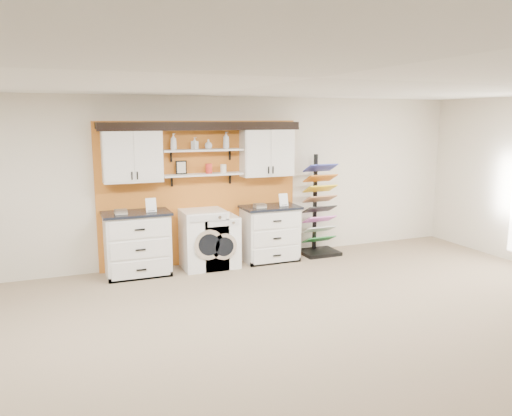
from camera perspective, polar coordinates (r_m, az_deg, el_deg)
name	(u,v)px	position (r m, az deg, el deg)	size (l,w,h in m)	color
floor	(311,367)	(5.25, 6.26, -17.56)	(10.00, 10.00, 0.00)	gray
ceiling	(317,78)	(4.66, 6.95, 14.56)	(10.00, 10.00, 0.00)	white
wall_back	(200,181)	(8.44, -6.42, 3.08)	(10.00, 10.00, 0.00)	beige
accent_panel	(201,193)	(8.44, -6.33, 1.71)	(3.40, 0.07, 2.40)	#BF6920
upper_cabinet_left	(132,155)	(7.97, -13.98, 5.89)	(0.90, 0.35, 0.84)	white
upper_cabinet_right	(267,151)	(8.58, 1.23, 6.48)	(0.90, 0.35, 0.84)	white
shelf_lower	(203,175)	(8.24, -6.07, 3.82)	(1.32, 0.28, 0.03)	white
shelf_upper	(203,150)	(8.20, -6.12, 6.60)	(1.32, 0.28, 0.03)	white
crown_molding	(202,125)	(8.20, -6.20, 9.38)	(3.30, 0.41, 0.13)	black
picture_frame	(181,167)	(8.18, -8.54, 4.60)	(0.18, 0.02, 0.22)	black
canister_red	(209,169)	(8.26, -5.41, 4.51)	(0.11, 0.11, 0.16)	red
canister_cream	(223,169)	(8.33, -3.75, 4.52)	(0.10, 0.10, 0.14)	silver
base_cabinet_left	(137,244)	(8.03, -13.40, -4.00)	(1.04, 0.66, 1.01)	white
base_cabinet_right	(270,233)	(8.64, 1.59, -2.90)	(0.98, 0.66, 0.96)	white
washer	(203,239)	(8.25, -6.05, -3.55)	(0.69, 0.71, 0.97)	white
dryer	(218,241)	(8.33, -4.39, -3.78)	(0.61, 0.71, 0.86)	white
sample_rack	(319,224)	(9.09, 7.21, -1.80)	(0.66, 0.55, 1.80)	black
soap_bottle_a	(173,142)	(8.08, -9.41, 7.49)	(0.10, 0.10, 0.26)	silver
soap_bottle_b	(195,143)	(8.16, -7.02, 7.35)	(0.09, 0.09, 0.19)	silver
soap_bottle_c	(208,144)	(8.22, -5.46, 7.27)	(0.12, 0.12, 0.16)	silver
soap_bottle_d	(226,140)	(8.31, -3.45, 7.75)	(0.11, 0.11, 0.28)	silver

